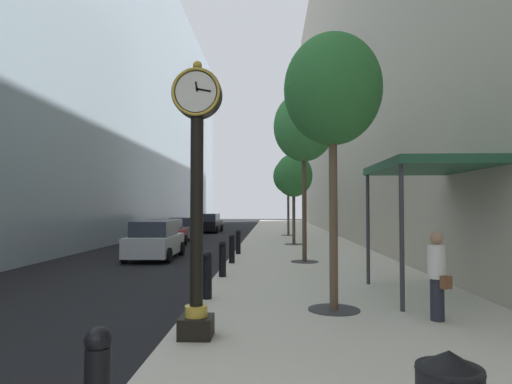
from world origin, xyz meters
name	(u,v)px	position (x,y,z in m)	size (l,w,h in m)	color
ground_plane	(244,242)	(0.00, 27.00, 0.00)	(110.00, 110.00, 0.00)	black
sidewalk_right	(294,238)	(3.44, 30.00, 0.07)	(6.87, 80.00, 0.14)	beige
building_block_left	(80,75)	(-12.39, 30.00, 12.11)	(9.00, 80.00, 24.22)	#93A8B7
building_block_right	(403,33)	(11.37, 30.00, 14.97)	(9.00, 80.00, 29.93)	#A89E89
street_clock	(197,184)	(0.53, 5.88, 2.72)	(0.84, 0.55, 4.70)	black
bollard_third	(207,274)	(0.27, 8.94, 0.73)	(0.24, 0.24, 1.13)	black
bollard_fourth	(222,258)	(0.27, 12.22, 0.73)	(0.24, 0.24, 1.13)	black
bollard_fifth	(232,248)	(0.27, 15.50, 0.73)	(0.24, 0.24, 1.13)	black
bollard_sixth	(238,241)	(0.27, 18.77, 0.73)	(0.24, 0.24, 1.13)	black
street_tree_near	(333,91)	(3.13, 7.91, 4.83)	(2.10, 2.10, 5.94)	#333335
street_tree_mid_near	(304,127)	(3.13, 15.97, 5.53)	(2.45, 2.45, 6.84)	#333335
street_tree_mid_far	(294,176)	(3.13, 24.02, 4.15)	(2.20, 2.20, 5.31)	#333335
street_tree_far	(288,176)	(3.13, 32.08, 4.68)	(2.32, 2.32, 5.90)	#333335
pedestrian_walking	(437,274)	(5.00, 7.11, 1.04)	(0.45, 0.52, 1.71)	#23232D
storefront_awning	(426,169)	(5.63, 9.46, 3.28)	(2.40, 3.60, 3.30)	#235138
car_black_near	(210,223)	(-3.81, 37.97, 0.83)	(2.12, 4.60, 1.71)	black
car_grey_mid	(184,229)	(-4.43, 29.43, 0.77)	(2.14, 4.20, 1.57)	slate
car_red_far	(165,234)	(-4.26, 23.20, 0.79)	(2.11, 4.10, 1.63)	#AD191E
car_silver_trailing	(155,241)	(-3.39, 17.82, 0.83)	(2.10, 4.31, 1.71)	#B7BABF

